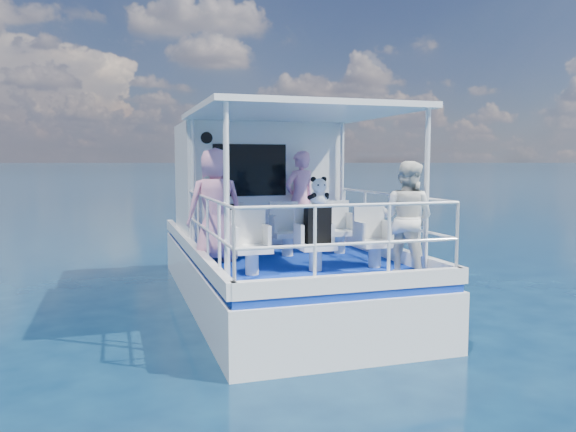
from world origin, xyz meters
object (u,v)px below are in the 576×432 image
(passenger_port_fwd, at_px, (215,205))
(backpack_center, at_px, (318,225))
(passenger_stbd_aft, at_px, (407,218))
(panda, at_px, (319,192))

(passenger_port_fwd, xyz_separation_m, backpack_center, (1.22, -1.12, -0.22))
(passenger_port_fwd, xyz_separation_m, passenger_stbd_aft, (2.24, -1.75, -0.10))
(passenger_stbd_aft, bearing_deg, passenger_port_fwd, 15.72)
(passenger_stbd_aft, bearing_deg, panda, 22.79)
(passenger_port_fwd, relative_size, passenger_stbd_aft, 1.13)
(passenger_port_fwd, distance_m, panda, 1.68)
(passenger_stbd_aft, height_order, backpack_center, passenger_stbd_aft)
(backpack_center, height_order, panda, panda)
(passenger_stbd_aft, xyz_separation_m, backpack_center, (-1.02, 0.63, -0.12))
(backpack_center, bearing_deg, passenger_stbd_aft, -31.40)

